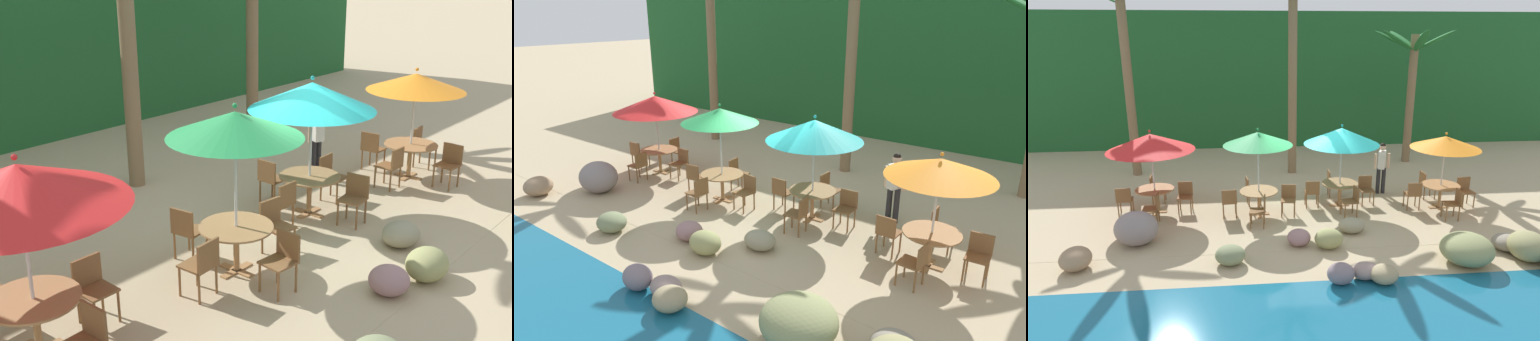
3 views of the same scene
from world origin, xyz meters
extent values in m
plane|color=tan|center=(0.00, 0.00, 0.00)|extent=(120.00, 120.00, 0.00)
cube|color=tan|center=(0.00, 0.00, 0.00)|extent=(18.00, 5.20, 0.01)
cube|color=#1E5628|center=(0.00, 9.00, 3.00)|extent=(28.00, 2.40, 6.00)
ellipsoid|color=#778059|center=(-2.22, -3.06, 0.22)|extent=(0.69, 0.65, 0.44)
ellipsoid|color=#888E5B|center=(3.16, -3.53, 0.35)|extent=(1.21, 1.19, 0.70)
ellipsoid|color=gray|center=(-0.54, -2.28, 0.20)|extent=(0.59, 0.57, 0.41)
ellipsoid|color=gray|center=(-4.55, -1.84, 0.43)|extent=(1.07, 0.99, 0.85)
ellipsoid|color=#929359|center=(0.17, -2.50, 0.24)|extent=(0.71, 0.60, 0.48)
ellipsoid|color=gray|center=(0.95, -1.68, 0.20)|extent=(0.70, 0.59, 0.40)
ellipsoid|color=slate|center=(0.11, -4.13, 0.23)|extent=(0.58, 0.50, 0.47)
ellipsoid|color=#9B7C5D|center=(-5.63, -2.98, 0.26)|extent=(0.69, 0.76, 0.52)
ellipsoid|color=gray|center=(0.68, -3.97, 0.18)|extent=(0.62, 0.51, 0.36)
ellipsoid|color=#9C8C67|center=(1.02, -4.18, 0.20)|extent=(0.60, 0.58, 0.39)
cylinder|color=silver|center=(-4.44, 0.20, 1.12)|extent=(0.04, 0.04, 2.23)
cone|color=red|center=(-4.44, 0.20, 2.13)|extent=(2.46, 2.46, 0.48)
sphere|color=red|center=(-4.44, 0.20, 2.45)|extent=(0.07, 0.07, 0.07)
cube|color=#A37547|center=(-4.44, 0.20, 0.01)|extent=(0.60, 0.12, 0.03)
cube|color=#A37547|center=(-4.44, 0.20, 0.01)|extent=(0.12, 0.60, 0.03)
cylinder|color=#A37547|center=(-4.44, 0.20, 0.37)|extent=(0.09, 0.09, 0.71)
cylinder|color=#A37547|center=(-4.44, 0.20, 0.72)|extent=(1.10, 1.10, 0.03)
cylinder|color=brown|center=(-3.41, 0.00, 0.23)|extent=(0.04, 0.04, 0.45)
cylinder|color=brown|center=(-3.77, 0.01, 0.23)|extent=(0.04, 0.04, 0.45)
cylinder|color=brown|center=(-3.41, 0.36, 0.23)|extent=(0.04, 0.04, 0.45)
cylinder|color=brown|center=(-3.76, 0.37, 0.23)|extent=(0.04, 0.04, 0.45)
cube|color=brown|center=(-3.59, 0.18, 0.47)|extent=(0.43, 0.43, 0.03)
cube|color=brown|center=(-3.58, 0.38, 0.66)|extent=(0.42, 0.04, 0.42)
cylinder|color=brown|center=(-4.33, 1.24, 0.23)|extent=(0.04, 0.04, 0.45)
cylinder|color=brown|center=(-4.31, 0.88, 0.23)|extent=(0.04, 0.04, 0.45)
cylinder|color=brown|center=(-4.69, 1.21, 0.23)|extent=(0.04, 0.04, 0.45)
cylinder|color=brown|center=(-4.66, 0.86, 0.23)|extent=(0.04, 0.04, 0.45)
cube|color=brown|center=(-4.50, 1.05, 0.47)|extent=(0.45, 0.45, 0.03)
cube|color=brown|center=(-4.69, 1.03, 0.66)|extent=(0.06, 0.42, 0.42)
cylinder|color=brown|center=(-5.48, 0.30, 0.23)|extent=(0.04, 0.04, 0.45)
cylinder|color=brown|center=(-5.12, 0.32, 0.23)|extent=(0.04, 0.04, 0.45)
cylinder|color=brown|center=(-5.45, -0.06, 0.23)|extent=(0.04, 0.04, 0.45)
cylinder|color=brown|center=(-5.09, -0.03, 0.23)|extent=(0.04, 0.04, 0.45)
cube|color=brown|center=(-5.29, 0.13, 0.47)|extent=(0.45, 0.45, 0.03)
cube|color=brown|center=(-5.27, -0.07, 0.66)|extent=(0.42, 0.07, 0.42)
cylinder|color=brown|center=(-4.59, -0.83, 0.23)|extent=(0.04, 0.04, 0.45)
cylinder|color=brown|center=(-4.60, -0.48, 0.23)|extent=(0.04, 0.04, 0.45)
cylinder|color=brown|center=(-4.23, -0.82, 0.23)|extent=(0.04, 0.04, 0.45)
cylinder|color=brown|center=(-4.24, -0.47, 0.23)|extent=(0.04, 0.04, 0.45)
cube|color=brown|center=(-4.41, -0.65, 0.47)|extent=(0.43, 0.43, 0.03)
cube|color=brown|center=(-4.21, -0.64, 0.66)|extent=(0.05, 0.42, 0.42)
cylinder|color=silver|center=(-1.44, -0.24, 1.18)|extent=(0.04, 0.04, 2.37)
cone|color=#238E47|center=(-1.44, -0.24, 2.27)|extent=(1.94, 1.94, 0.37)
sphere|color=#238E47|center=(-1.44, -0.24, 2.53)|extent=(0.07, 0.07, 0.07)
cube|color=#A37547|center=(-1.44, -0.24, 0.01)|extent=(0.60, 0.12, 0.03)
cube|color=#A37547|center=(-1.44, -0.24, 0.01)|extent=(0.12, 0.60, 0.03)
cylinder|color=#A37547|center=(-1.44, -0.24, 0.37)|extent=(0.09, 0.09, 0.71)
cylinder|color=#A37547|center=(-1.44, -0.24, 0.72)|extent=(1.10, 1.10, 0.03)
cylinder|color=brown|center=(-0.45, -0.57, 0.23)|extent=(0.04, 0.04, 0.45)
cylinder|color=brown|center=(-0.80, -0.52, 0.23)|extent=(0.04, 0.04, 0.45)
cylinder|color=brown|center=(-0.39, -0.22, 0.23)|extent=(0.04, 0.04, 0.45)
cylinder|color=brown|center=(-0.75, -0.16, 0.23)|extent=(0.04, 0.04, 0.45)
cube|color=brown|center=(-0.60, -0.37, 0.47)|extent=(0.48, 0.48, 0.03)
cube|color=brown|center=(-0.57, -0.17, 0.66)|extent=(0.42, 0.10, 0.42)
cylinder|color=brown|center=(-1.41, 0.80, 0.23)|extent=(0.04, 0.04, 0.45)
cylinder|color=brown|center=(-1.36, 0.45, 0.23)|extent=(0.04, 0.04, 0.45)
cylinder|color=brown|center=(-1.76, 0.75, 0.23)|extent=(0.04, 0.04, 0.45)
cylinder|color=brown|center=(-1.71, 0.40, 0.23)|extent=(0.04, 0.04, 0.45)
cube|color=brown|center=(-1.56, 0.60, 0.47)|extent=(0.48, 0.48, 0.03)
cube|color=brown|center=(-1.76, 0.57, 0.66)|extent=(0.10, 0.42, 0.42)
cylinder|color=brown|center=(-2.47, -0.13, 0.23)|extent=(0.04, 0.04, 0.45)
cylinder|color=brown|center=(-2.12, -0.11, 0.23)|extent=(0.04, 0.04, 0.45)
cylinder|color=brown|center=(-2.45, -0.48, 0.23)|extent=(0.04, 0.04, 0.45)
cylinder|color=brown|center=(-2.10, -0.46, 0.23)|extent=(0.04, 0.04, 0.45)
cube|color=brown|center=(-2.29, -0.29, 0.47)|extent=(0.44, 0.44, 0.03)
cube|color=brown|center=(-2.27, -0.49, 0.66)|extent=(0.42, 0.06, 0.42)
cylinder|color=brown|center=(-1.71, -1.25, 0.23)|extent=(0.04, 0.04, 0.45)
cylinder|color=brown|center=(-1.68, -0.89, 0.23)|extent=(0.04, 0.04, 0.45)
cylinder|color=brown|center=(-1.36, -1.28, 0.23)|extent=(0.04, 0.04, 0.45)
cylinder|color=brown|center=(-1.32, -0.93, 0.23)|extent=(0.04, 0.04, 0.45)
cube|color=brown|center=(-1.52, -1.09, 0.47)|extent=(0.46, 0.46, 0.03)
cube|color=brown|center=(-1.32, -1.11, 0.66)|extent=(0.07, 0.42, 0.42)
cylinder|color=silver|center=(1.03, 0.21, 1.14)|extent=(0.04, 0.04, 2.28)
cone|color=teal|center=(1.03, 0.21, 2.18)|extent=(2.22, 2.22, 0.48)
sphere|color=teal|center=(1.03, 0.21, 2.50)|extent=(0.07, 0.07, 0.07)
cube|color=#A37547|center=(1.03, 0.21, 0.01)|extent=(0.60, 0.12, 0.03)
cube|color=#A37547|center=(1.03, 0.21, 0.01)|extent=(0.12, 0.60, 0.03)
cylinder|color=#A37547|center=(1.03, 0.21, 0.37)|extent=(0.09, 0.09, 0.71)
cylinder|color=#A37547|center=(1.03, 0.21, 0.72)|extent=(1.10, 1.10, 0.03)
cylinder|color=brown|center=(2.06, 0.07, 0.23)|extent=(0.04, 0.04, 0.45)
cylinder|color=brown|center=(1.71, 0.06, 0.23)|extent=(0.04, 0.04, 0.45)
cylinder|color=brown|center=(2.05, 0.42, 0.23)|extent=(0.04, 0.04, 0.45)
cylinder|color=brown|center=(1.70, 0.41, 0.23)|extent=(0.04, 0.04, 0.45)
cube|color=brown|center=(1.88, 0.24, 0.47)|extent=(0.43, 0.43, 0.03)
cube|color=brown|center=(1.88, 0.44, 0.66)|extent=(0.42, 0.05, 0.42)
cylinder|color=brown|center=(1.24, 1.24, 0.23)|extent=(0.04, 0.04, 0.45)
cylinder|color=brown|center=(1.23, 0.88, 0.23)|extent=(0.04, 0.04, 0.45)
cylinder|color=brown|center=(0.88, 1.25, 0.23)|extent=(0.04, 0.04, 0.45)
cylinder|color=brown|center=(0.87, 0.89, 0.23)|extent=(0.04, 0.04, 0.45)
cube|color=brown|center=(1.06, 1.06, 0.47)|extent=(0.43, 0.43, 0.03)
cube|color=brown|center=(0.86, 1.07, 0.66)|extent=(0.05, 0.42, 0.42)
cylinder|color=brown|center=(0.01, 0.44, 0.23)|extent=(0.04, 0.04, 0.45)
cylinder|color=brown|center=(0.37, 0.42, 0.23)|extent=(0.04, 0.04, 0.45)
cylinder|color=brown|center=(0.00, 0.08, 0.23)|extent=(0.04, 0.04, 0.45)
cylinder|color=brown|center=(0.35, 0.06, 0.23)|extent=(0.04, 0.04, 0.45)
cube|color=brown|center=(0.18, 0.25, 0.47)|extent=(0.44, 0.44, 0.03)
cube|color=brown|center=(0.17, 0.05, 0.66)|extent=(0.42, 0.05, 0.42)
cylinder|color=brown|center=(0.97, -0.83, 0.23)|extent=(0.04, 0.04, 0.45)
cylinder|color=brown|center=(0.93, -0.47, 0.23)|extent=(0.04, 0.04, 0.45)
cylinder|color=brown|center=(1.32, -0.79, 0.23)|extent=(0.04, 0.04, 0.45)
cylinder|color=brown|center=(1.28, -0.43, 0.23)|extent=(0.04, 0.04, 0.45)
cube|color=brown|center=(1.13, -0.63, 0.47)|extent=(0.46, 0.46, 0.03)
cube|color=brown|center=(1.32, -0.61, 0.66)|extent=(0.08, 0.42, 0.42)
cylinder|color=silver|center=(3.99, -0.25, 1.07)|extent=(0.04, 0.04, 2.14)
cone|color=orange|center=(3.99, -0.25, 2.04)|extent=(2.00, 2.00, 0.35)
sphere|color=orange|center=(3.99, -0.25, 2.30)|extent=(0.07, 0.07, 0.07)
cube|color=#A37547|center=(3.99, -0.25, 0.01)|extent=(0.60, 0.12, 0.03)
cube|color=#A37547|center=(3.99, -0.25, 0.01)|extent=(0.12, 0.60, 0.03)
cylinder|color=#A37547|center=(3.99, -0.25, 0.37)|extent=(0.09, 0.09, 0.71)
cylinder|color=#A37547|center=(3.99, -0.25, 0.72)|extent=(1.10, 1.10, 0.03)
cylinder|color=brown|center=(5.03, -0.36, 0.23)|extent=(0.04, 0.04, 0.45)
cylinder|color=brown|center=(4.68, -0.38, 0.23)|extent=(0.04, 0.04, 0.45)
cylinder|color=brown|center=(5.01, 0.00, 0.23)|extent=(0.04, 0.04, 0.45)
cylinder|color=brown|center=(4.65, -0.03, 0.23)|extent=(0.04, 0.04, 0.45)
cube|color=brown|center=(4.84, -0.19, 0.47)|extent=(0.45, 0.45, 0.03)
cube|color=brown|center=(4.83, 0.01, 0.66)|extent=(0.42, 0.06, 0.42)
cylinder|color=brown|center=(4.15, 0.79, 0.23)|extent=(0.04, 0.04, 0.45)
cylinder|color=brown|center=(4.16, 0.43, 0.23)|extent=(0.04, 0.04, 0.45)
cylinder|color=brown|center=(3.80, 0.78, 0.23)|extent=(0.04, 0.04, 0.45)
cylinder|color=brown|center=(3.80, 0.42, 0.23)|extent=(0.04, 0.04, 0.45)
cube|color=brown|center=(3.98, 0.60, 0.47)|extent=(0.43, 0.43, 0.03)
cube|color=brown|center=(3.78, 0.60, 0.66)|extent=(0.04, 0.42, 0.42)
cylinder|color=brown|center=(2.97, -0.02, 0.23)|extent=(0.04, 0.04, 0.45)
cylinder|color=brown|center=(3.33, -0.04, 0.23)|extent=(0.04, 0.04, 0.45)
cylinder|color=brown|center=(2.96, -0.38, 0.23)|extent=(0.04, 0.04, 0.45)
cylinder|color=brown|center=(3.32, -0.39, 0.23)|extent=(0.04, 0.04, 0.45)
cube|color=brown|center=(3.14, -0.21, 0.47)|extent=(0.44, 0.44, 0.03)
cube|color=brown|center=(3.14, -0.41, 0.66)|extent=(0.42, 0.05, 0.42)
cylinder|color=brown|center=(3.75, -1.26, 0.23)|extent=(0.04, 0.04, 0.45)
cylinder|color=brown|center=(3.77, -0.90, 0.23)|extent=(0.04, 0.04, 0.45)
cylinder|color=brown|center=(4.10, -1.28, 0.23)|extent=(0.04, 0.04, 0.45)
cylinder|color=brown|center=(4.13, -0.93, 0.23)|extent=(0.04, 0.04, 0.45)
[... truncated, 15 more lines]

